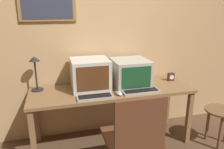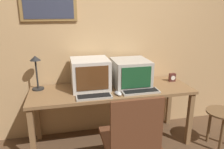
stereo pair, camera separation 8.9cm
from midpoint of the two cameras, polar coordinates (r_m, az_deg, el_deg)
wall_back at (r=2.86m, az=-0.91°, el=9.75°), size 8.00×0.08×2.60m
desk at (r=2.67m, az=0.95°, el=-5.31°), size 1.94×0.64×0.73m
monitor_left at (r=2.62m, az=-4.75°, el=0.17°), size 0.44×0.41×0.36m
monitor_right at (r=2.73m, az=5.77°, el=0.44°), size 0.43×0.46×0.33m
keyboard_main at (r=2.39m, az=-3.64°, el=-5.81°), size 0.39×0.14×0.03m
keyboard_side at (r=2.56m, az=8.43°, el=-4.40°), size 0.44×0.16×0.03m
mouse_near_keyboard at (r=2.46m, az=2.82°, el=-5.00°), size 0.06×0.11×0.03m
mouse_far_corner at (r=2.47m, az=2.39°, el=-4.85°), size 0.06×0.11×0.03m
desk_clock at (r=3.02m, az=16.27°, el=-0.73°), size 0.08×0.05×0.11m
desk_lamp at (r=2.68m, az=-18.35°, el=1.83°), size 0.14×0.14×0.41m
office_chair at (r=2.18m, az=6.02°, el=-18.31°), size 0.52×0.52×0.96m
side_stool at (r=3.03m, az=27.43°, el=-10.30°), size 0.37×0.37×0.47m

